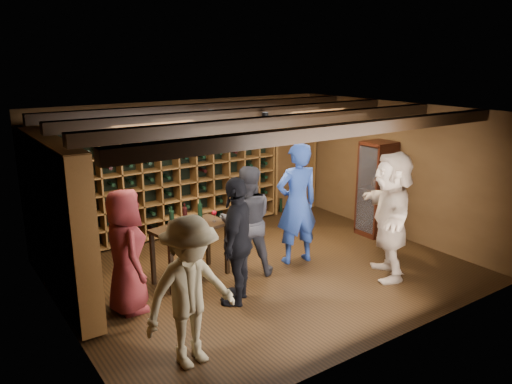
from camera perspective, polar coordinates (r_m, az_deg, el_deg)
ground at (r=8.00m, az=0.90°, el=-8.95°), size 6.00×6.00×0.00m
room_shell at (r=7.39m, az=0.74°, el=8.56°), size 6.00×6.00×6.00m
wine_rack_back at (r=9.32m, az=-10.07°, el=1.79°), size 4.65×0.30×2.20m
wine_rack_left at (r=7.24m, az=-21.73°, el=-3.00°), size 0.30×2.65×2.20m
crate_shelf at (r=10.74m, az=4.27°, el=6.03°), size 1.20×0.32×2.07m
display_cabinet at (r=9.59m, az=13.56°, el=0.16°), size 0.55×0.50×1.75m
man_blue_shirt at (r=8.05m, az=4.70°, el=-1.34°), size 0.80×0.60×1.98m
man_grey_suit at (r=7.61m, az=-1.05°, el=-3.33°), size 1.03×0.94×1.71m
guest_red_floral at (r=6.73m, az=-14.66°, el=-6.59°), size 0.60×0.86×1.67m
guest_woman_black at (r=6.74m, az=-2.15°, el=-5.58°), size 1.05×1.03×1.77m
guest_khaki at (r=5.46m, az=-7.51°, el=-11.29°), size 1.16×0.74×1.70m
guest_beige at (r=7.77m, az=15.18°, el=-2.57°), size 1.53×1.80×1.95m
tasting_table at (r=7.51m, az=-7.57°, el=-4.54°), size 1.21×0.75×1.13m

